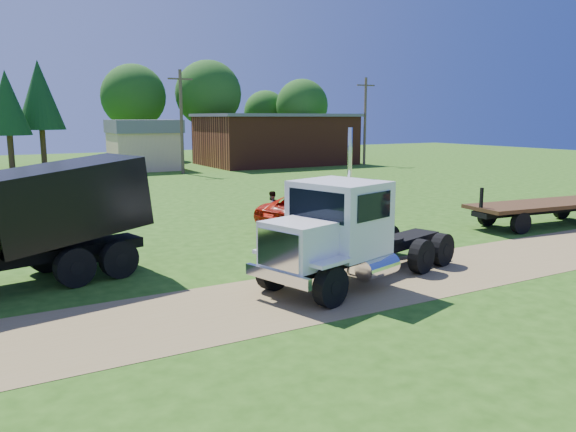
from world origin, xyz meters
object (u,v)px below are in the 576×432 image
white_semi_tractor (342,233)px  black_dump_truck (9,219)px  flatbed_trailer (543,208)px  orange_pickup (313,210)px

white_semi_tractor → black_dump_truck: white_semi_tractor is taller
black_dump_truck → flatbed_trailer: size_ratio=1.13×
black_dump_truck → orange_pickup: 13.19m
black_dump_truck → orange_pickup: bearing=2.5°
white_semi_tractor → black_dump_truck: size_ratio=0.89×
orange_pickup → flatbed_trailer: 10.61m
white_semi_tractor → orange_pickup: (4.11, 8.19, -0.82)m
white_semi_tractor → black_dump_truck: (-8.48, 4.46, 0.47)m
black_dump_truck → orange_pickup: size_ratio=1.60×
white_semi_tractor → flatbed_trailer: bearing=-3.6°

